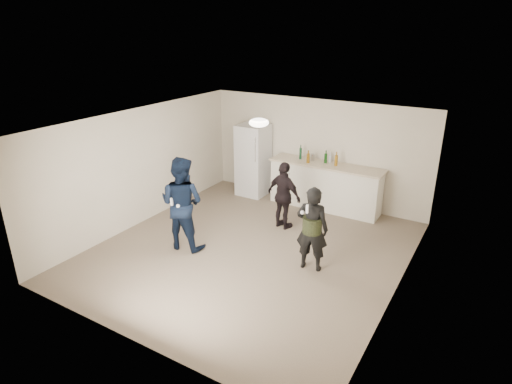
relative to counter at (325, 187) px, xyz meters
The scene contains 21 objects.
floor 2.75m from the counter, 98.79° to the right, with size 6.00×6.00×0.00m, color #6B5B4C.
ceiling 3.35m from the counter, 98.79° to the right, with size 6.00×6.00×0.00m, color silver.
wall_back 0.90m from the counter, 141.37° to the left, with size 6.00×6.00×0.00m, color beige.
wall_front 5.73m from the counter, 94.17° to the right, with size 6.00×6.00×0.00m, color beige.
wall_left 4.20m from the counter, 139.83° to the right, with size 6.00×6.00×0.00m, color beige.
wall_right 3.62m from the counter, 48.80° to the right, with size 6.00×6.00×0.00m, color beige.
counter is the anchor object (origin of this frame).
counter_top 0.55m from the counter, ahead, with size 2.68×0.64×0.04m, color beige.
fridge 1.96m from the counter, behind, with size 0.70×0.70×1.80m, color silver.
fridge_handle 1.87m from the counter, 165.04° to the right, with size 0.02×0.02×0.60m, color silver.
ceiling_dome 3.08m from the counter, 99.88° to the right, with size 0.36×0.36×0.16m, color white.
shaker 0.76m from the counter, 168.49° to the left, with size 0.08×0.08×0.17m, color #B2B2B6.
man 3.60m from the counter, 117.04° to the right, with size 0.89×0.69×1.83m, color #0E1F3C.
woman 2.80m from the counter, 72.55° to the right, with size 0.57×0.37×1.56m, color black.
camo_shorts 2.81m from the counter, 72.55° to the right, with size 0.34×0.34×0.28m, color #2E3B1B.
spectator 1.49m from the counter, 103.39° to the right, with size 0.86×0.36×1.46m, color black.
remote_man 3.86m from the counter, 115.13° to the right, with size 0.04×0.04×0.15m, color white.
nunchuk_man 3.78m from the counter, 113.67° to the right, with size 0.07×0.07×0.07m, color white.
remote_woman 3.11m from the counter, 73.97° to the right, with size 0.04×0.04×0.15m, color white.
nunchuk_woman 3.04m from the counter, 75.67° to the right, with size 0.07×0.07×0.07m, color silver.
bottle_cluster 0.70m from the counter, behind, with size 0.98×0.37×0.27m.
Camera 1 is at (3.83, -6.22, 4.09)m, focal length 30.00 mm.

